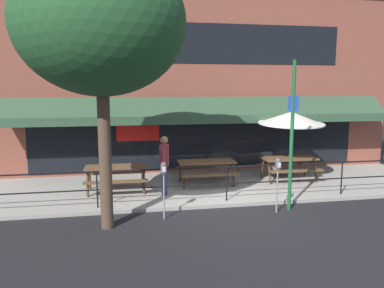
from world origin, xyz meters
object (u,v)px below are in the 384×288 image
at_px(picnic_table_centre, 207,166).
at_px(picnic_table_left, 116,172).
at_px(street_sign_pole, 292,135).
at_px(parking_meter_far, 278,169).
at_px(pedestrian_walking, 164,162).
at_px(picnic_table_right, 289,162).
at_px(patio_umbrella_right, 291,118).
at_px(parking_meter_near, 164,173).
at_px(street_tree_curbside, 105,13).

bearing_deg(picnic_table_centre, picnic_table_left, -173.46).
xyz_separation_m(picnic_table_centre, street_sign_pole, (1.66, -2.55, 1.28)).
height_order(parking_meter_far, street_sign_pole, street_sign_pole).
relative_size(parking_meter_far, street_sign_pole, 0.37).
distance_m(pedestrian_walking, parking_meter_far, 3.23).
height_order(picnic_table_right, patio_umbrella_right, patio_umbrella_right).
relative_size(picnic_table_left, parking_meter_far, 1.27).
distance_m(patio_umbrella_right, parking_meter_near, 5.32).
relative_size(picnic_table_left, picnic_table_centre, 1.00).
relative_size(pedestrian_walking, parking_meter_near, 1.20).
bearing_deg(patio_umbrella_right, parking_meter_far, -120.30).
distance_m(parking_meter_far, street_tree_curbside, 5.49).
height_order(picnic_table_left, picnic_table_right, same).
bearing_deg(street_tree_curbside, picnic_table_right, 28.61).
bearing_deg(street_sign_pole, picnic_table_right, 65.77).
relative_size(picnic_table_right, parking_meter_far, 1.27).
bearing_deg(picnic_table_right, parking_meter_near, -148.72).
bearing_deg(parking_meter_near, picnic_table_left, 116.69).
relative_size(picnic_table_right, parking_meter_near, 1.27).
height_order(patio_umbrella_right, parking_meter_far, patio_umbrella_right).
bearing_deg(street_sign_pole, picnic_table_centre, 123.10).
distance_m(pedestrian_walking, parking_meter_near, 1.77).
relative_size(pedestrian_walking, street_tree_curbside, 0.26).
relative_size(picnic_table_centre, patio_umbrella_right, 0.76).
bearing_deg(picnic_table_left, picnic_table_centre, 6.54).
bearing_deg(parking_meter_far, street_tree_curbside, -174.99).
distance_m(picnic_table_left, pedestrian_walking, 1.54).
bearing_deg(picnic_table_left, patio_umbrella_right, 3.37).
xyz_separation_m(parking_meter_far, street_sign_pole, (0.41, 0.16, 0.84)).
xyz_separation_m(street_sign_pole, street_tree_curbside, (-4.55, -0.52, 2.75)).
distance_m(picnic_table_left, parking_meter_far, 4.74).
height_order(picnic_table_right, street_tree_curbside, street_tree_curbside).
bearing_deg(parking_meter_far, picnic_table_left, 149.73).
relative_size(pedestrian_walking, street_sign_pole, 0.44).
height_order(picnic_table_right, parking_meter_far, parking_meter_far).
xyz_separation_m(parking_meter_near, street_sign_pole, (3.31, 0.12, 0.84)).
relative_size(picnic_table_right, patio_umbrella_right, 0.76).
distance_m(picnic_table_right, patio_umbrella_right, 1.47).
xyz_separation_m(picnic_table_left, street_tree_curbside, (-0.06, -2.74, 4.03)).
xyz_separation_m(picnic_table_right, street_sign_pole, (-1.17, -2.60, 1.28)).
distance_m(picnic_table_left, picnic_table_right, 5.67).
bearing_deg(street_tree_curbside, picnic_table_left, 88.82).
relative_size(patio_umbrella_right, parking_meter_far, 1.67).
distance_m(patio_umbrella_right, pedestrian_walking, 4.52).
bearing_deg(parking_meter_near, parking_meter_far, -0.65).
distance_m(parking_meter_near, street_sign_pole, 3.42).
height_order(parking_meter_near, street_tree_curbside, street_tree_curbside).
xyz_separation_m(picnic_table_left, parking_meter_near, (1.18, -2.35, 0.44)).
xyz_separation_m(patio_umbrella_right, pedestrian_walking, (-4.28, -0.92, -1.12)).
relative_size(street_sign_pole, street_tree_curbside, 0.58).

